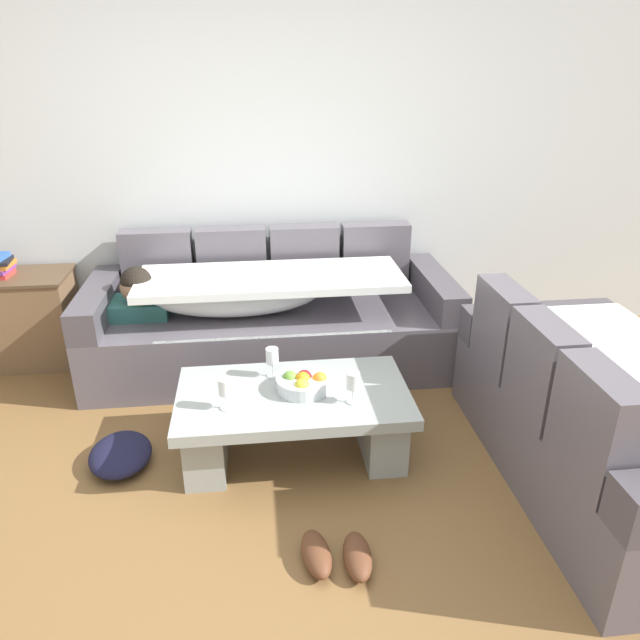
{
  "coord_description": "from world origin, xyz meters",
  "views": [
    {
      "loc": [
        0.01,
        -2.07,
        1.96
      ],
      "look_at": [
        0.38,
        1.08,
        0.55
      ],
      "focal_mm": 33.18,
      "sensor_mm": 36.0,
      "label": 1
    }
  ],
  "objects_px": {
    "couch_near_window": "(602,422)",
    "side_cabinet": "(21,319)",
    "couch_along_wall": "(266,320)",
    "wine_glass_far_back": "(272,357)",
    "coffee_table": "(294,415)",
    "pair_of_shoes": "(337,555)",
    "wine_glass_near_left": "(225,388)",
    "crumpled_garment": "(121,454)",
    "fruit_bowl": "(303,382)",
    "wine_glass_near_right": "(353,382)"
  },
  "relations": [
    {
      "from": "couch_near_window",
      "to": "side_cabinet",
      "type": "xyz_separation_m",
      "value": [
        -3.26,
        1.67,
        -0.01
      ]
    },
    {
      "from": "couch_along_wall",
      "to": "wine_glass_near_right",
      "type": "xyz_separation_m",
      "value": [
        0.39,
        -1.19,
        0.17
      ]
    },
    {
      "from": "wine_glass_near_left",
      "to": "side_cabinet",
      "type": "bearing_deg",
      "value": 135.8
    },
    {
      "from": "coffee_table",
      "to": "wine_glass_near_right",
      "type": "xyz_separation_m",
      "value": [
        0.29,
        -0.13,
        0.26
      ]
    },
    {
      "from": "crumpled_garment",
      "to": "coffee_table",
      "type": "bearing_deg",
      "value": -0.68
    },
    {
      "from": "wine_glass_near_left",
      "to": "wine_glass_near_right",
      "type": "relative_size",
      "value": 1.0
    },
    {
      "from": "couch_near_window",
      "to": "wine_glass_near_left",
      "type": "height_order",
      "value": "couch_near_window"
    },
    {
      "from": "couch_near_window",
      "to": "crumpled_garment",
      "type": "bearing_deg",
      "value": 80.63
    },
    {
      "from": "pair_of_shoes",
      "to": "couch_along_wall",
      "type": "bearing_deg",
      "value": 96.91
    },
    {
      "from": "couch_along_wall",
      "to": "coffee_table",
      "type": "height_order",
      "value": "couch_along_wall"
    },
    {
      "from": "couch_along_wall",
      "to": "pair_of_shoes",
      "type": "bearing_deg",
      "value": -83.09
    },
    {
      "from": "couch_along_wall",
      "to": "pair_of_shoes",
      "type": "xyz_separation_m",
      "value": [
        0.22,
        -1.85,
        -0.28
      ]
    },
    {
      "from": "pair_of_shoes",
      "to": "fruit_bowl",
      "type": "bearing_deg",
      "value": 94.52
    },
    {
      "from": "couch_along_wall",
      "to": "wine_glass_far_back",
      "type": "distance_m",
      "value": 0.89
    },
    {
      "from": "wine_glass_near_left",
      "to": "wine_glass_far_back",
      "type": "height_order",
      "value": "same"
    },
    {
      "from": "wine_glass_near_right",
      "to": "couch_near_window",
      "type": "bearing_deg",
      "value": -11.95
    },
    {
      "from": "side_cabinet",
      "to": "crumpled_garment",
      "type": "distance_m",
      "value": 1.56
    },
    {
      "from": "coffee_table",
      "to": "wine_glass_far_back",
      "type": "relative_size",
      "value": 7.23
    },
    {
      "from": "couch_near_window",
      "to": "fruit_bowl",
      "type": "height_order",
      "value": "couch_near_window"
    },
    {
      "from": "couch_along_wall",
      "to": "coffee_table",
      "type": "relative_size",
      "value": 2.02
    },
    {
      "from": "couch_along_wall",
      "to": "wine_glass_near_right",
      "type": "height_order",
      "value": "couch_along_wall"
    },
    {
      "from": "crumpled_garment",
      "to": "side_cabinet",
      "type": "bearing_deg",
      "value": 124.15
    },
    {
      "from": "wine_glass_near_right",
      "to": "crumpled_garment",
      "type": "relative_size",
      "value": 0.42
    },
    {
      "from": "couch_along_wall",
      "to": "wine_glass_near_left",
      "type": "relative_size",
      "value": 14.58
    },
    {
      "from": "wine_glass_far_back",
      "to": "fruit_bowl",
      "type": "bearing_deg",
      "value": -47.17
    },
    {
      "from": "coffee_table",
      "to": "pair_of_shoes",
      "type": "distance_m",
      "value": 0.82
    },
    {
      "from": "wine_glass_far_back",
      "to": "coffee_table",
      "type": "bearing_deg",
      "value": -61.92
    },
    {
      "from": "couch_along_wall",
      "to": "side_cabinet",
      "type": "height_order",
      "value": "couch_along_wall"
    },
    {
      "from": "pair_of_shoes",
      "to": "wine_glass_far_back",
      "type": "bearing_deg",
      "value": 102.49
    },
    {
      "from": "wine_glass_near_left",
      "to": "side_cabinet",
      "type": "relative_size",
      "value": 0.23
    },
    {
      "from": "wine_glass_far_back",
      "to": "side_cabinet",
      "type": "bearing_deg",
      "value": 146.75
    },
    {
      "from": "wine_glass_near_right",
      "to": "fruit_bowl",
      "type": "bearing_deg",
      "value": 147.22
    },
    {
      "from": "wine_glass_near_left",
      "to": "pair_of_shoes",
      "type": "distance_m",
      "value": 0.93
    },
    {
      "from": "coffee_table",
      "to": "crumpled_garment",
      "type": "relative_size",
      "value": 3.0
    },
    {
      "from": "couch_near_window",
      "to": "wine_glass_near_right",
      "type": "relative_size",
      "value": 10.48
    },
    {
      "from": "couch_near_window",
      "to": "fruit_bowl",
      "type": "distance_m",
      "value": 1.49
    },
    {
      "from": "wine_glass_near_left",
      "to": "wine_glass_far_back",
      "type": "bearing_deg",
      "value": 51.09
    },
    {
      "from": "coffee_table",
      "to": "crumpled_garment",
      "type": "distance_m",
      "value": 0.93
    },
    {
      "from": "couch_near_window",
      "to": "side_cabinet",
      "type": "height_order",
      "value": "couch_near_window"
    },
    {
      "from": "fruit_bowl",
      "to": "coffee_table",
      "type": "bearing_deg",
      "value": -160.57
    },
    {
      "from": "couch_along_wall",
      "to": "coffee_table",
      "type": "bearing_deg",
      "value": -84.28
    },
    {
      "from": "crumpled_garment",
      "to": "fruit_bowl",
      "type": "bearing_deg",
      "value": 0.48
    },
    {
      "from": "couch_along_wall",
      "to": "wine_glass_near_left",
      "type": "height_order",
      "value": "couch_along_wall"
    },
    {
      "from": "side_cabinet",
      "to": "crumpled_garment",
      "type": "height_order",
      "value": "side_cabinet"
    },
    {
      "from": "wine_glass_far_back",
      "to": "side_cabinet",
      "type": "relative_size",
      "value": 0.23
    },
    {
      "from": "pair_of_shoes",
      "to": "couch_near_window",
      "type": "bearing_deg",
      "value": 16.48
    },
    {
      "from": "wine_glass_near_left",
      "to": "crumpled_garment",
      "type": "xyz_separation_m",
      "value": [
        -0.58,
        0.13,
        -0.44
      ]
    },
    {
      "from": "couch_near_window",
      "to": "fruit_bowl",
      "type": "relative_size",
      "value": 6.22
    },
    {
      "from": "couch_along_wall",
      "to": "couch_near_window",
      "type": "bearing_deg",
      "value": -42.24
    },
    {
      "from": "fruit_bowl",
      "to": "wine_glass_near_right",
      "type": "height_order",
      "value": "wine_glass_near_right"
    }
  ]
}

